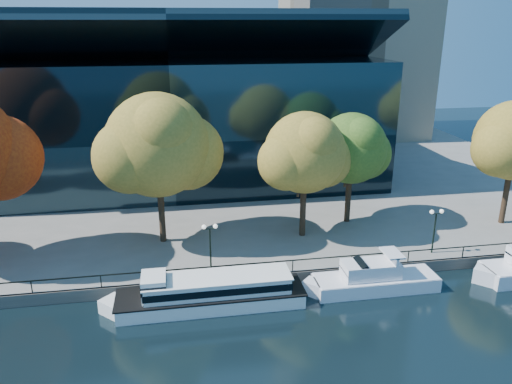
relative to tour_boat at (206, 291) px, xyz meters
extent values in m
plane|color=black|center=(2.18, -0.79, -1.23)|extent=(160.00, 160.00, 0.00)
cube|color=slate|center=(2.18, 35.71, -0.73)|extent=(90.00, 67.00, 1.00)
cube|color=#47443F|center=(2.18, 2.26, -0.73)|extent=(90.00, 0.25, 1.00)
cube|color=black|center=(2.18, 2.46, 0.72)|extent=(88.20, 0.08, 0.08)
cube|color=black|center=(2.18, 2.46, 0.22)|extent=(0.07, 0.07, 0.90)
cube|color=black|center=(-1.82, 31.21, 6.77)|extent=(50.00, 24.00, 16.00)
cube|color=black|center=(-1.82, 27.21, 16.27)|extent=(50.00, 17.14, 7.86)
cube|color=white|center=(0.35, 0.00, -0.69)|extent=(13.70, 3.33, 1.08)
cube|color=black|center=(0.35, 0.00, -0.13)|extent=(13.98, 3.39, 0.12)
cube|color=white|center=(-6.50, 0.00, -0.69)|extent=(2.75, 2.75, 1.08)
cube|color=white|center=(0.84, 0.00, 0.49)|extent=(10.69, 2.73, 1.17)
cube|color=black|center=(0.84, 0.00, 0.53)|extent=(10.82, 2.80, 0.54)
cube|color=white|center=(0.84, 0.00, 1.12)|extent=(10.96, 2.86, 0.10)
cube|color=white|center=(-3.76, 0.00, 0.78)|extent=(1.76, 2.33, 1.76)
cube|color=black|center=(-3.76, 0.00, 0.97)|extent=(1.81, 2.40, 0.69)
cube|color=white|center=(13.39, 0.20, -0.67)|extent=(9.81, 2.80, 1.12)
cube|color=white|center=(8.48, 0.20, -0.67)|extent=(2.15, 2.15, 1.12)
cube|color=white|center=(13.39, 0.20, -0.09)|extent=(9.61, 2.75, 0.07)
cube|color=white|center=(12.90, 0.20, 0.59)|extent=(4.41, 2.10, 1.21)
cube|color=black|center=(11.62, 0.20, 0.69)|extent=(1.93, 2.02, 1.53)
cube|color=white|center=(14.56, 0.20, 1.48)|extent=(0.23, 2.19, 0.75)
cube|color=white|center=(14.56, 0.20, 1.85)|extent=(1.31, 2.19, 0.14)
cube|color=white|center=(22.70, -0.39, -0.59)|extent=(2.34, 2.34, 1.27)
cylinder|color=black|center=(-3.19, 10.18, 3.40)|extent=(0.56, 0.56, 7.25)
cylinder|color=black|center=(-2.69, 10.38, 6.25)|extent=(1.16, 1.76, 3.63)
cylinder|color=black|center=(-3.59, 9.88, 5.99)|extent=(1.07, 1.21, 3.25)
sphere|color=olive|center=(-3.19, 10.18, 8.84)|extent=(9.10, 9.10, 9.10)
sphere|color=olive|center=(-0.69, 11.54, 7.70)|extent=(6.82, 6.82, 6.82)
sphere|color=olive|center=(-5.47, 9.27, 8.16)|extent=(6.37, 6.37, 6.37)
sphere|color=olive|center=(-2.74, 8.36, 10.43)|extent=(5.46, 5.46, 5.46)
cylinder|color=black|center=(9.78, 9.31, 2.99)|extent=(0.56, 0.56, 6.43)
cylinder|color=black|center=(10.28, 9.51, 5.52)|extent=(1.07, 1.60, 3.23)
cylinder|color=black|center=(9.38, 9.01, 5.29)|extent=(0.99, 1.11, 2.89)
sphere|color=olive|center=(9.78, 9.31, 7.82)|extent=(7.37, 7.37, 7.37)
sphere|color=olive|center=(11.80, 10.42, 6.90)|extent=(5.53, 5.53, 5.53)
sphere|color=olive|center=(7.94, 8.58, 7.26)|extent=(5.16, 5.16, 5.16)
sphere|color=olive|center=(10.15, 7.84, 9.11)|extent=(4.42, 4.42, 4.42)
cylinder|color=black|center=(15.13, 11.93, 2.80)|extent=(0.56, 0.56, 6.06)
cylinder|color=black|center=(15.63, 12.13, 5.18)|extent=(1.03, 1.52, 3.05)
cylinder|color=black|center=(14.73, 11.63, 4.96)|extent=(0.95, 1.06, 2.72)
sphere|color=#305219|center=(15.13, 11.93, 7.34)|extent=(6.87, 6.87, 6.87)
sphere|color=#305219|center=(17.02, 12.96, 6.48)|extent=(5.15, 5.15, 5.15)
sphere|color=#305219|center=(13.41, 11.24, 6.83)|extent=(4.81, 4.81, 4.81)
sphere|color=#305219|center=(15.47, 10.56, 8.54)|extent=(4.12, 4.12, 4.12)
cylinder|color=black|center=(30.33, 8.93, 3.15)|extent=(0.56, 0.56, 6.75)
cylinder|color=black|center=(29.93, 8.63, 5.56)|extent=(1.02, 1.15, 3.03)
sphere|color=olive|center=(28.42, 8.17, 7.64)|extent=(5.35, 5.35, 5.35)
cylinder|color=black|center=(0.66, 3.71, 1.57)|extent=(0.14, 0.14, 3.60)
cube|color=black|center=(0.66, 3.71, 3.42)|extent=(0.90, 0.06, 0.06)
sphere|color=white|center=(0.21, 3.71, 3.62)|extent=(0.36, 0.36, 0.36)
sphere|color=white|center=(1.11, 3.71, 3.62)|extent=(0.36, 0.36, 0.36)
cylinder|color=black|center=(20.01, 3.71, 1.57)|extent=(0.14, 0.14, 3.60)
cube|color=black|center=(20.01, 3.71, 3.42)|extent=(0.90, 0.06, 0.06)
sphere|color=white|center=(19.56, 3.71, 3.62)|extent=(0.36, 0.36, 0.36)
sphere|color=white|center=(20.46, 3.71, 3.62)|extent=(0.36, 0.36, 0.36)
camera|label=1|loc=(-1.85, -32.70, 19.03)|focal=35.00mm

